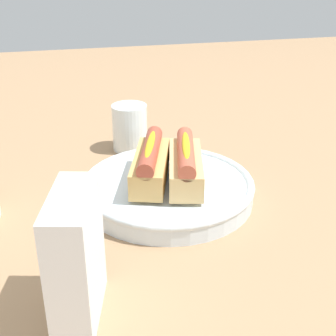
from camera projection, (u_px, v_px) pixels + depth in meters
The scene contains 6 objects.
ground_plane at pixel (180, 206), 0.76m from camera, with size 2.40×2.40×0.00m, color #9E7A56.
serving_bowl at pixel (168, 188), 0.77m from camera, with size 0.27×0.27×0.03m.
hotdog_front at pixel (186, 164), 0.75m from camera, with size 0.16×0.08×0.06m.
hotdog_back at pixel (150, 163), 0.75m from camera, with size 0.16×0.09×0.06m.
water_glass at pixel (130, 130), 0.94m from camera, with size 0.07×0.07×0.09m.
napkin_box at pixel (76, 258), 0.51m from camera, with size 0.11×0.04×0.15m, color white.
Camera 1 is at (-0.63, 0.16, 0.38)m, focal length 51.61 mm.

